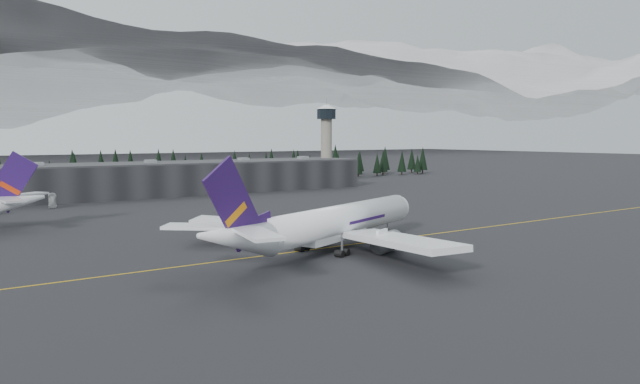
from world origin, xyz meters
TOP-DOWN VIEW (x-y plane):
  - ground at (0.00, 0.00)m, footprint 1400.00×1400.00m
  - taxiline at (0.00, -2.00)m, footprint 400.00×0.40m
  - terminal at (0.00, 125.00)m, footprint 160.00×30.00m
  - control_tower at (75.00, 128.00)m, footprint 10.00×10.00m
  - treeline at (0.00, 162.00)m, footprint 360.00×20.00m
  - jet_main at (-15.62, -5.72)m, footprint 64.40×57.37m
  - gse_vehicle_a at (-49.28, 99.46)m, footprint 3.20×5.32m
  - gse_vehicle_b at (10.00, 106.79)m, footprint 4.36×3.30m

SIDE VIEW (x-z plane):
  - ground at x=0.00m, z-range 0.00..0.00m
  - taxiline at x=0.00m, z-range 0.00..0.02m
  - gse_vehicle_a at x=-49.28m, z-range 0.00..1.38m
  - gse_vehicle_b at x=10.00m, z-range 0.00..1.38m
  - jet_main at x=-15.62m, z-range -4.29..15.39m
  - terminal at x=0.00m, z-range 0.00..12.60m
  - treeline at x=0.00m, z-range 0.00..15.00m
  - control_tower at x=75.00m, z-range 4.56..42.26m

